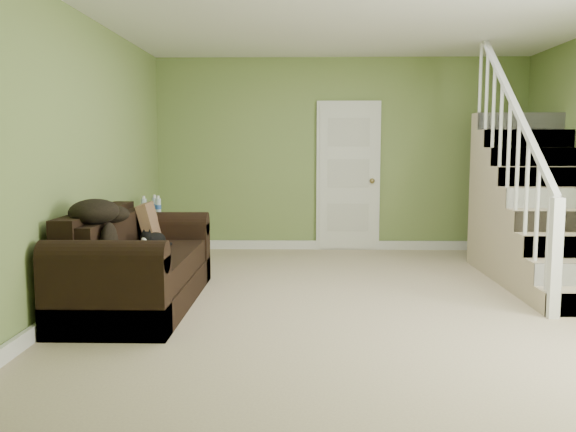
{
  "coord_description": "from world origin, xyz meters",
  "views": [
    {
      "loc": [
        -0.52,
        -5.58,
        1.41
      ],
      "look_at": [
        -0.66,
        0.29,
        0.74
      ],
      "focal_mm": 38.0,
      "sensor_mm": 36.0,
      "label": 1
    }
  ],
  "objects_px": {
    "sofa": "(134,269)",
    "cat": "(154,241)",
    "side_table": "(153,241)",
    "banana": "(144,263)"
  },
  "relations": [
    {
      "from": "sofa",
      "to": "side_table",
      "type": "xyz_separation_m",
      "value": [
        -0.23,
        1.64,
        -0.01
      ]
    },
    {
      "from": "sofa",
      "to": "cat",
      "type": "height_order",
      "value": "sofa"
    },
    {
      "from": "side_table",
      "to": "banana",
      "type": "relative_size",
      "value": 4.64
    },
    {
      "from": "sofa",
      "to": "banana",
      "type": "bearing_deg",
      "value": -67.04
    },
    {
      "from": "side_table",
      "to": "banana",
      "type": "xyz_separation_m",
      "value": [
        0.47,
        -2.2,
        0.17
      ]
    },
    {
      "from": "side_table",
      "to": "cat",
      "type": "bearing_deg",
      "value": -75.6
    },
    {
      "from": "cat",
      "to": "sofa",
      "type": "bearing_deg",
      "value": -101.87
    },
    {
      "from": "sofa",
      "to": "banana",
      "type": "height_order",
      "value": "sofa"
    },
    {
      "from": "sofa",
      "to": "side_table",
      "type": "height_order",
      "value": "sofa"
    },
    {
      "from": "side_table",
      "to": "banana",
      "type": "bearing_deg",
      "value": -77.91
    }
  ]
}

